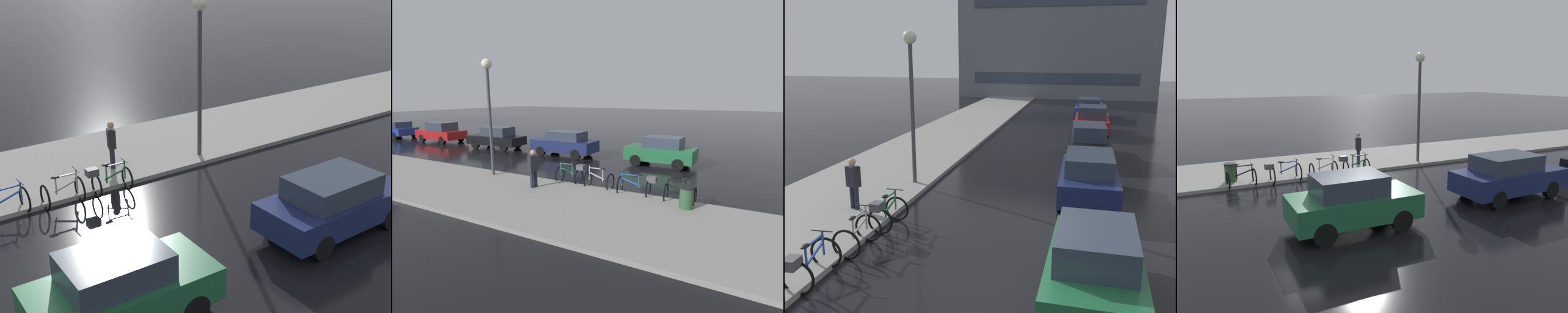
{
  "view_description": "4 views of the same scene",
  "coord_description": "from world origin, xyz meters",
  "views": [
    {
      "loc": [
        10.06,
        -3.42,
        7.09
      ],
      "look_at": [
        -1.17,
        4.56,
        1.57
      ],
      "focal_mm": 50.0,
      "sensor_mm": 36.0,
      "label": 1
    },
    {
      "loc": [
        -14.44,
        -3.79,
        3.86
      ],
      "look_at": [
        -2.05,
        2.91,
        1.01
      ],
      "focal_mm": 28.0,
      "sensor_mm": 36.0,
      "label": 2
    },
    {
      "loc": [
        1.75,
        -7.26,
        4.75
      ],
      "look_at": [
        -1.31,
        5.09,
        1.68
      ],
      "focal_mm": 40.0,
      "sensor_mm": 36.0,
      "label": 3
    },
    {
      "loc": [
        11.61,
        -3.68,
        4.36
      ],
      "look_at": [
        -1.18,
        2.77,
        1.32
      ],
      "focal_mm": 35.0,
      "sensor_mm": 36.0,
      "label": 4
    }
  ],
  "objects": [
    {
      "name": "car_navy",
      "position": [
        1.91,
        6.72,
        0.82
      ],
      "size": [
        1.84,
        4.18,
        1.6
      ],
      "color": "navy",
      "rests_on": "ground"
    },
    {
      "name": "streetlamp",
      "position": [
        -4.2,
        6.87,
        3.88
      ],
      "size": [
        0.47,
        0.47,
        5.45
      ],
      "color": "#424247",
      "rests_on": "ground"
    },
    {
      "name": "car_green",
      "position": [
        2.04,
        0.51,
        0.82
      ],
      "size": [
        1.81,
        3.76,
        1.63
      ],
      "color": "#1E6038",
      "rests_on": "ground"
    },
    {
      "name": "car_blue",
      "position": [
        1.84,
        25.11,
        0.78
      ],
      "size": [
        2.0,
        4.2,
        1.5
      ],
      "color": "navy",
      "rests_on": "ground"
    },
    {
      "name": "trash_bin",
      "position": [
        -4.37,
        -2.08,
        0.45
      ],
      "size": [
        0.47,
        0.47,
        0.89
      ],
      "color": "#2D5133",
      "rests_on": "ground"
    },
    {
      "name": "bicycle_farthest",
      "position": [
        -3.43,
        2.97,
        0.5
      ],
      "size": [
        0.75,
        1.34,
        0.99
      ],
      "color": "black",
      "rests_on": "ground"
    },
    {
      "name": "ground_plane",
      "position": [
        0.0,
        0.0,
        0.0
      ],
      "size": [
        140.0,
        140.0,
        0.0
      ],
      "primitive_type": "plane",
      "color": "black"
    },
    {
      "name": "sidewalk_kerb",
      "position": [
        -6.0,
        10.0,
        0.07
      ],
      "size": [
        4.8,
        60.0,
        0.14
      ],
      "primitive_type": "cube",
      "color": "gray",
      "rests_on": "ground"
    },
    {
      "name": "pedestrian",
      "position": [
        -4.9,
        3.88,
        0.96
      ],
      "size": [
        0.45,
        0.35,
        1.7
      ],
      "color": "#1E2333",
      "rests_on": "ground"
    },
    {
      "name": "bicycle_nearest",
      "position": [
        -3.76,
        -1.75,
        0.4
      ],
      "size": [
        0.77,
        1.1,
        0.99
      ],
      "color": "black",
      "rests_on": "ground"
    },
    {
      "name": "car_black",
      "position": [
        1.87,
        12.63,
        0.79
      ],
      "size": [
        1.94,
        4.32,
        1.59
      ],
      "color": "black",
      "rests_on": "ground"
    },
    {
      "name": "bicycle_third",
      "position": [
        -3.53,
        1.6,
        0.41
      ],
      "size": [
        0.76,
        1.11,
        1.01
      ],
      "color": "black",
      "rests_on": "ground"
    },
    {
      "name": "car_red",
      "position": [
        2.03,
        19.06,
        0.82
      ],
      "size": [
        1.97,
        4.18,
        1.65
      ],
      "color": "#AD1919",
      "rests_on": "ground"
    },
    {
      "name": "bicycle_second",
      "position": [
        -3.69,
        -0.13,
        0.49
      ],
      "size": [
        0.83,
        1.47,
        0.96
      ],
      "color": "black",
      "rests_on": "ground"
    }
  ]
}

